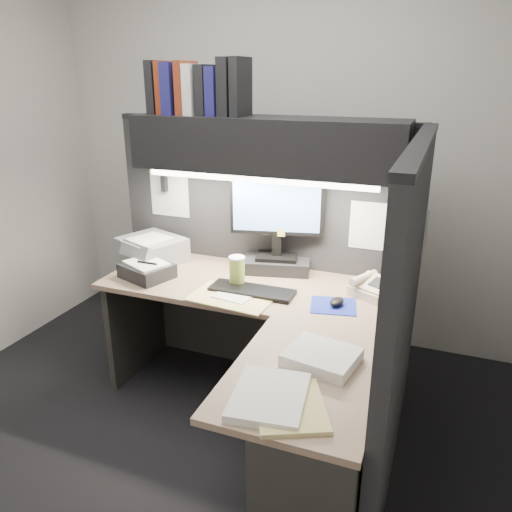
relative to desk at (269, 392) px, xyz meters
name	(u,v)px	position (x,y,z in m)	size (l,w,h in m)	color
floor	(194,444)	(-0.43, 0.00, -0.44)	(3.50, 3.50, 0.00)	black
wall_back	(285,152)	(-0.43, 1.50, 0.91)	(3.50, 0.04, 2.70)	beige
partition_back	(261,251)	(-0.40, 0.93, 0.36)	(1.90, 0.06, 1.60)	black
partition_right	(401,329)	(0.55, 0.18, 0.36)	(0.06, 1.50, 1.60)	black
desk	(269,392)	(0.00, 0.00, 0.00)	(1.70, 1.53, 0.73)	#8B7058
overhead_shelf	(266,145)	(-0.30, 0.75, 1.06)	(1.55, 0.34, 0.30)	black
task_light_tube	(257,180)	(-0.30, 0.61, 0.89)	(0.04, 0.04, 1.32)	white
monitor	(277,233)	(-0.25, 0.82, 0.53)	(0.55, 0.33, 0.60)	black
keyboard	(252,291)	(-0.27, 0.45, 0.30)	(0.47, 0.16, 0.02)	black
mousepad	(333,306)	(0.19, 0.45, 0.29)	(0.23, 0.21, 0.00)	navy
mouse	(337,302)	(0.21, 0.46, 0.31)	(0.06, 0.10, 0.04)	black
telephone	(374,288)	(0.36, 0.66, 0.33)	(0.20, 0.21, 0.08)	beige
coffee_cup	(237,272)	(-0.38, 0.51, 0.37)	(0.09, 0.09, 0.16)	#C5CB51
printer	(152,249)	(-1.06, 0.69, 0.36)	(0.38, 0.32, 0.15)	gray
notebook_stack	(147,271)	(-0.93, 0.43, 0.33)	(0.28, 0.23, 0.08)	black
open_folder	(232,297)	(-0.34, 0.35, 0.29)	(0.45, 0.29, 0.01)	#D5C578
paper_stack_a	(322,357)	(0.27, -0.11, 0.31)	(0.28, 0.24, 0.05)	white
paper_stack_b	(269,397)	(0.15, -0.43, 0.30)	(0.27, 0.33, 0.03)	white
manila_stack	(290,406)	(0.24, -0.45, 0.30)	(0.25, 0.31, 0.02)	#D5C578
binder_row	(198,88)	(-0.71, 0.75, 1.35)	(0.58, 0.25, 0.31)	black
pinned_papers	(305,236)	(0.00, 0.56, 0.61)	(1.76, 1.31, 0.51)	white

